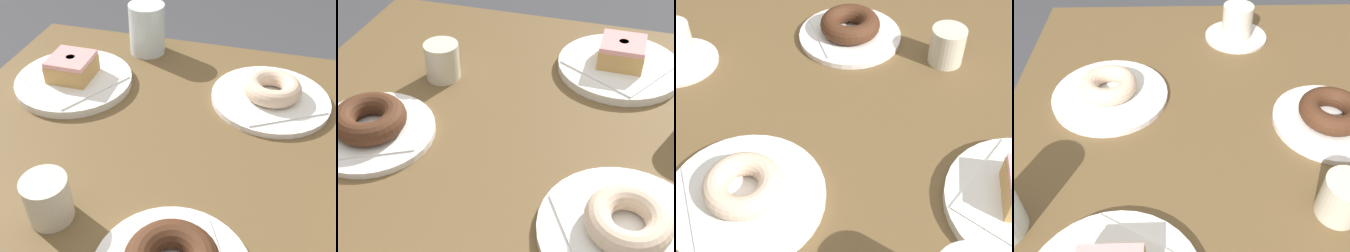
# 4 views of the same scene
# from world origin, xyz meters

# --- Properties ---
(table) EXTENTS (0.95, 0.81, 0.76)m
(table) POSITION_xyz_m (0.00, 0.00, 0.66)
(table) COLOR brown
(table) RESTS_ON ground_plane
(plate_chocolate_ring) EXTENTS (0.20, 0.20, 0.01)m
(plate_chocolate_ring) POSITION_xyz_m (-0.01, 0.20, 0.76)
(plate_chocolate_ring) COLOR white
(plate_chocolate_ring) RESTS_ON table
(napkin_chocolate_ring) EXTENTS (0.18, 0.18, 0.00)m
(napkin_chocolate_ring) POSITION_xyz_m (-0.01, 0.20, 0.77)
(napkin_chocolate_ring) COLOR white
(napkin_chocolate_ring) RESTS_ON plate_chocolate_ring
(donut_chocolate_ring) EXTENTS (0.12, 0.12, 0.04)m
(donut_chocolate_ring) POSITION_xyz_m (-0.01, 0.20, 0.79)
(donut_chocolate_ring) COLOR #482817
(donut_chocolate_ring) RESTS_ON napkin_chocolate_ring
(plate_sugar_ring) EXTENTS (0.22, 0.22, 0.01)m
(plate_sugar_ring) POSITION_xyz_m (-0.09, -0.21, 0.76)
(plate_sugar_ring) COLOR white
(plate_sugar_ring) RESTS_ON table
(napkin_sugar_ring) EXTENTS (0.21, 0.21, 0.00)m
(napkin_sugar_ring) POSITION_xyz_m (-0.09, -0.21, 0.77)
(napkin_sugar_ring) COLOR white
(napkin_sugar_ring) RESTS_ON plate_sugar_ring
(donut_sugar_ring) EXTENTS (0.11, 0.11, 0.03)m
(donut_sugar_ring) POSITION_xyz_m (-0.09, -0.21, 0.79)
(donut_sugar_ring) COLOR beige
(donut_sugar_ring) RESTS_ON napkin_sugar_ring
(coffee_cup) EXTENTS (0.15, 0.15, 0.08)m
(coffee_cup) POSITION_xyz_m (-0.31, 0.07, 0.79)
(coffee_cup) COLOR silver
(coffee_cup) RESTS_ON table
(sugar_jar) EXTENTS (0.06, 0.06, 0.07)m
(sugar_jar) POSITION_xyz_m (0.18, 0.15, 0.79)
(sugar_jar) COLOR beige
(sugar_jar) RESTS_ON table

